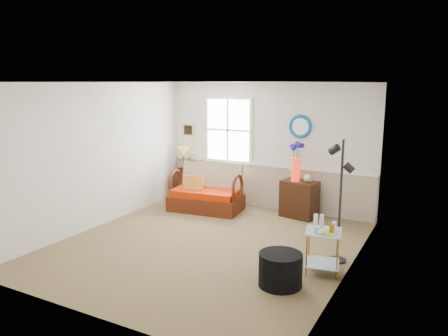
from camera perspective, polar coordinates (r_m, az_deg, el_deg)
The scene contains 19 objects.
floor at distance 7.20m, azimuth -2.34°, elevation -10.03°, with size 4.50×5.00×0.01m, color brown.
ceiling at distance 6.72m, azimuth -2.51°, elevation 11.12°, with size 4.50×5.00×0.01m, color white.
walls at distance 6.85m, azimuth -2.42°, elevation 0.17°, with size 4.51×5.01×2.60m.
wainscot at distance 9.20m, azimuth 5.53°, elevation -2.46°, with size 4.46×0.02×0.90m, color tan.
chair_rail at distance 9.09m, azimuth 5.56°, elevation 0.41°, with size 4.46×0.04×0.06m, color white.
window at distance 9.37m, azimuth 0.55°, elevation 4.98°, with size 1.14×0.06×1.44m, color white, non-canonical shape.
picture at distance 9.90m, azimuth -4.68°, elevation 4.98°, with size 0.28×0.03×0.28m, color #BB8E22.
mirror at distance 8.74m, azimuth 9.94°, elevation 5.37°, with size 0.47×0.47×0.07m, color #0A84C4.
loveseat at distance 8.97m, azimuth -2.36°, elevation -2.62°, with size 1.44×0.82×0.94m, color #471A0A, non-canonical shape.
throw_pillow at distance 9.00m, azimuth -4.06°, elevation -2.30°, with size 0.41×0.10×0.41m, color orange, non-canonical shape.
lamp_stand at distance 9.95m, azimuth -5.17°, elevation -2.07°, with size 0.38×0.38×0.68m, color black, non-canonical shape.
table_lamp at distance 9.83m, azimuth -5.28°, elevation 1.31°, with size 0.28×0.28×0.51m, color gold, non-canonical shape.
potted_plant at distance 9.75m, azimuth -4.51°, elevation 0.59°, with size 0.34×0.37×0.29m, color #588544.
cabinet at distance 8.67m, azimuth 9.81°, elevation -4.02°, with size 0.67×0.43×0.72m, color black, non-canonical shape.
flower_vase at distance 8.51m, azimuth 9.40°, elevation 0.79°, with size 0.22×0.22×0.75m, color red, non-canonical shape.
side_table at distance 6.27m, azimuth 12.75°, elevation -10.64°, with size 0.47×0.47×0.60m, color #A57C33, non-canonical shape.
tabletop_items at distance 6.13m, azimuth 13.00°, elevation -7.12°, with size 0.36×0.36×0.21m, color silver, non-canonical shape.
floor_lamp at distance 6.52m, azimuth 14.94°, elevation -4.28°, with size 0.26×0.26×1.82m, color black, non-canonical shape.
ottoman at distance 5.84m, azimuth 7.37°, elevation -13.02°, with size 0.57×0.57×0.44m, color black.
Camera 1 is at (3.44, -5.78, 2.59)m, focal length 35.00 mm.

